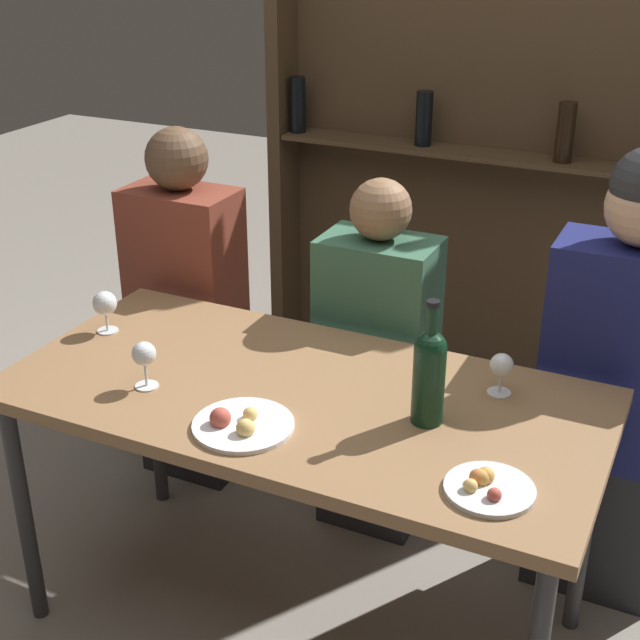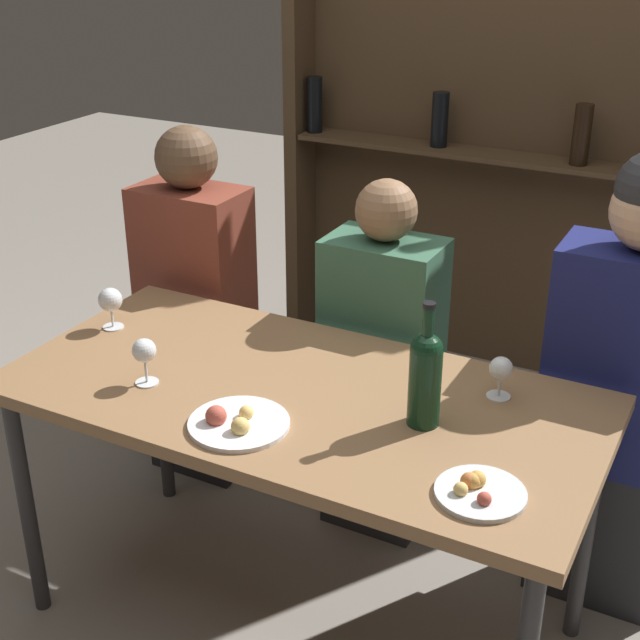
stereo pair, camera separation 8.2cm
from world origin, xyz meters
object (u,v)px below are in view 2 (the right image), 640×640
object	(u,v)px
wine_glass_2	(501,370)
seated_person_right	(620,398)
wine_glass_1	(110,301)
seated_person_center	(381,372)
wine_glass_0	(144,352)
seated_person_left	(197,316)
food_plate_0	(478,490)
wine_bottle	(425,375)
food_plate_1	(236,422)

from	to	relation	value
wine_glass_2	seated_person_right	world-z (taller)	seated_person_right
wine_glass_1	seated_person_center	distance (m)	0.84
wine_glass_0	seated_person_right	distance (m)	1.27
seated_person_right	wine_glass_1	bearing A→B (deg)	-161.19
seated_person_left	food_plate_0	bearing A→B (deg)	-30.95
seated_person_right	wine_bottle	bearing A→B (deg)	-124.62
wine_glass_2	seated_person_left	size ratio (longest dim) A/B	0.09
food_plate_0	seated_person_right	bearing A→B (deg)	77.51
food_plate_0	seated_person_center	size ratio (longest dim) A/B	0.17
seated_person_left	seated_person_right	bearing A→B (deg)	0.00
wine_glass_0	seated_person_left	bearing A→B (deg)	116.06
wine_glass_0	seated_person_center	xyz separation A→B (m)	(0.36, 0.68, -0.29)
seated_person_center	seated_person_right	world-z (taller)	seated_person_right
wine_glass_1	wine_bottle	bearing A→B (deg)	-4.30
food_plate_1	seated_person_right	bearing A→B (deg)	44.89
wine_glass_0	seated_person_left	distance (m)	0.79
wine_glass_0	seated_person_left	world-z (taller)	seated_person_left
wine_glass_0	food_plate_0	bearing A→B (deg)	-3.86
food_plate_1	seated_person_center	size ratio (longest dim) A/B	0.21
seated_person_left	seated_person_center	xyz separation A→B (m)	(0.69, -0.00, -0.04)
wine_glass_0	wine_bottle	bearing A→B (deg)	11.64
wine_bottle	seated_person_right	bearing A→B (deg)	55.38
wine_glass_1	seated_person_center	world-z (taller)	seated_person_center
wine_glass_2	food_plate_1	size ratio (longest dim) A/B	0.46
wine_glass_2	food_plate_0	bearing A→B (deg)	-78.34
wine_glass_0	wine_glass_2	world-z (taller)	wine_glass_0
wine_glass_1	food_plate_1	xyz separation A→B (m)	(0.60, -0.29, -0.07)
wine_glass_0	food_plate_1	xyz separation A→B (m)	(0.31, -0.07, -0.08)
wine_glass_1	food_plate_1	bearing A→B (deg)	-25.36
seated_person_left	food_plate_1	bearing A→B (deg)	-49.17
wine_bottle	wine_glass_0	world-z (taller)	wine_bottle
food_plate_0	seated_person_right	distance (m)	0.76
seated_person_center	wine_glass_0	bearing A→B (deg)	-117.69
wine_bottle	wine_glass_2	distance (m)	0.25
wine_bottle	seated_person_left	bearing A→B (deg)	152.47
seated_person_center	wine_bottle	bearing A→B (deg)	-57.66
wine_glass_2	food_plate_0	size ratio (longest dim) A/B	0.57
wine_glass_2	seated_person_left	bearing A→B (deg)	164.04
wine_glass_1	food_plate_1	world-z (taller)	wine_glass_1
wine_glass_0	seated_person_center	size ratio (longest dim) A/B	0.11
wine_glass_1	seated_person_center	size ratio (longest dim) A/B	0.11
wine_glass_0	wine_glass_1	xyz separation A→B (m)	(-0.29, 0.22, -0.00)
seated_person_center	wine_glass_1	bearing A→B (deg)	-144.47
food_plate_1	seated_person_center	world-z (taller)	seated_person_center
wine_bottle	food_plate_1	distance (m)	0.45
food_plate_1	seated_person_left	bearing A→B (deg)	130.83
wine_glass_1	wine_glass_2	bearing A→B (deg)	6.85
wine_bottle	wine_glass_1	xyz separation A→B (m)	(-0.98, 0.07, -0.05)
food_plate_1	wine_bottle	bearing A→B (deg)	29.13
wine_glass_1	seated_person_left	size ratio (longest dim) A/B	0.10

